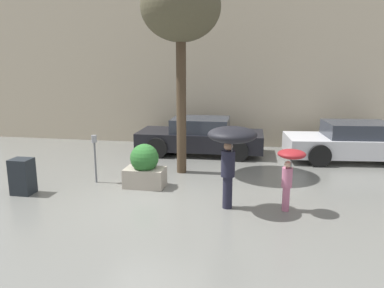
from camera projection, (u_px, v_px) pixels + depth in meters
The scene contains 10 objects.
ground_plane at pixel (153, 199), 9.00m from camera, with size 40.00×40.00×0.00m, color slate.
building_facade at pixel (198, 68), 14.61m from camera, with size 18.00×0.30×6.00m.
planter_box at pixel (145, 167), 9.82m from camera, with size 1.05×0.75×1.16m.
person_adult at pixel (231, 143), 8.07m from camera, with size 1.07×1.07×1.89m.
person_child at pixel (290, 165), 8.06m from camera, with size 0.60×0.60×1.41m.
parked_car_near at pixel (201, 137), 13.45m from camera, with size 4.46×2.08×1.29m.
parked_car_far at pixel (356, 142), 12.50m from camera, with size 4.76×2.40×1.29m.
street_tree at pixel (181, 10), 10.26m from camera, with size 2.22×2.22×5.66m.
parking_meter at pixel (95, 149), 10.09m from camera, with size 0.14×0.14×1.32m.
newspaper_box at pixel (22, 176), 9.31m from camera, with size 0.50×0.44×0.90m.
Camera 1 is at (2.42, -8.21, 3.23)m, focal length 35.00 mm.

